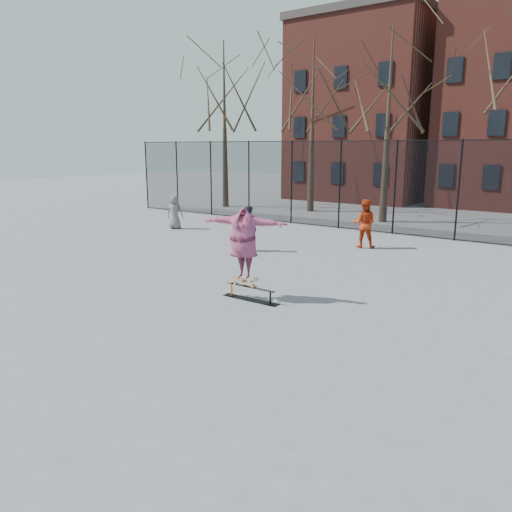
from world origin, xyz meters
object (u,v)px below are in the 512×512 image
Objects in this scene: skater at (244,246)px; skateboard at (244,283)px; bystander_black at (249,228)px; bystander_red at (364,224)px; skate_rail at (250,295)px; bystander_grey at (175,212)px.

skateboard is at bearing 45.37° from skater.
bystander_red reaches higher than bystander_black.
skateboard is 7.80m from bystander_red.
skater is at bearing -116.57° from skateboard.
bystander_red is (-0.33, 7.77, 0.51)m from skateboard.
skateboard is at bearing -180.00° from skate_rail.
bystander_black is (-3.62, 4.74, 0.69)m from skate_rail.
skate_rail is 7.83m from bystander_red.
skater reaches higher than bystander_black.
bystander_grey is (-9.21, 6.71, -0.56)m from skater.
skateboard is (-0.20, -0.00, 0.26)m from skate_rail.
bystander_black is at bearing 125.78° from skateboard.
skater is at bearing 73.59° from bystander_red.
bystander_red is (-0.54, 7.77, 0.77)m from skate_rail.
bystander_red is at bearing 92.47° from skateboard.
bystander_grey is 6.12m from bystander_black.
skate_rail is 1.21m from skater.
bystander_grey is 0.93× the size of bystander_black.
skateboard is at bearing 73.59° from bystander_red.
bystander_black is 0.91× the size of bystander_red.
bystander_grey is at bearing 144.51° from skate_rail.
bystander_grey is 0.85× the size of bystander_red.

